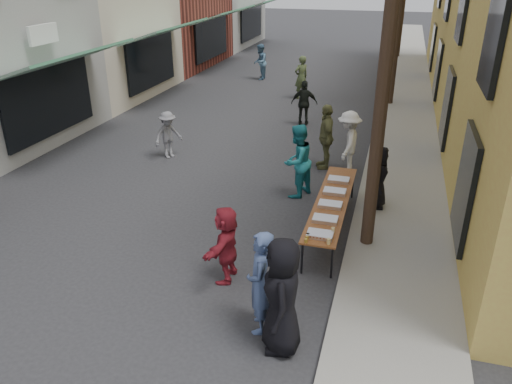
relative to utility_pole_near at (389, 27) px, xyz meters
The scene contains 24 objects.
ground 6.91m from the utility_pole_near, 145.10° to the right, with size 120.00×120.00×0.00m, color #28282B.
sidewalk 12.82m from the utility_pole_near, 86.66° to the left, with size 2.20×60.00×0.10m, color gray.
utility_pole_near is the anchor object (origin of this frame).
serving_table 3.91m from the utility_pole_near, 151.10° to the left, with size 0.70×4.00×0.75m.
catering_tray_sausage 3.98m from the utility_pole_near, 125.56° to the right, with size 0.50×0.33×0.08m, color maroon.
catering_tray_foil_b 3.84m from the utility_pole_near, 147.77° to the right, with size 0.50×0.33×0.08m, color #B2B2B7.
catering_tray_buns 3.81m from the utility_pole_near, 168.84° to the left, with size 0.50×0.33×0.08m, color tan.
catering_tray_foil_d 3.90m from the utility_pole_near, 134.29° to the left, with size 0.50×0.33×0.08m, color #B2B2B7.
catering_tray_buns_end 4.12m from the utility_pole_near, 118.36° to the left, with size 0.50×0.33×0.08m, color tan.
condiment_jar_a 4.14m from the utility_pole_near, 125.70° to the right, with size 0.07×0.07×0.08m, color #A57F26.
condiment_jar_b 4.10m from the utility_pole_near, 127.61° to the right, with size 0.07×0.07×0.08m, color #A57F26.
condiment_jar_c 4.07m from the utility_pole_near, 129.71° to the right, with size 0.07×0.07×0.08m, color #A57F26.
cup_stack 4.01m from the utility_pole_near, 114.25° to the right, with size 0.08×0.08×0.12m, color tan.
guest_front_a 5.09m from the utility_pole_near, 106.61° to the right, with size 0.95×0.62×1.94m, color black.
guest_front_b 5.02m from the utility_pole_near, 115.14° to the right, with size 0.66×0.43×1.80m, color #445683.
guest_front_c 4.56m from the utility_pole_near, 133.49° to the left, with size 0.93×0.72×1.91m, color teal.
guest_front_d 5.46m from the utility_pole_near, 102.64° to the left, with size 1.17×0.67×1.81m, color silver.
guest_front_e 5.74m from the utility_pole_near, 110.38° to the left, with size 1.12×0.47×1.91m, color #65683C.
guest_queue_back 4.90m from the utility_pole_near, 141.68° to the right, with size 1.41×0.45×1.52m, color maroon.
server 4.03m from the utility_pole_near, 88.39° to the left, with size 0.76×0.49×1.56m, color black.
passerby_left 8.28m from the utility_pole_near, 149.43° to the left, with size 0.94×0.54×1.46m, color slate.
passerby_mid 9.54m from the utility_pole_near, 109.80° to the left, with size 0.96×0.40×1.64m, color black.
passerby_right 13.21m from the utility_pole_near, 107.69° to the left, with size 0.68×0.45×1.86m, color #475632.
passerby_far 17.15m from the utility_pole_near, 113.37° to the left, with size 0.86×0.67×1.78m, color teal.
Camera 1 is at (4.56, -6.56, 5.57)m, focal length 35.00 mm.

